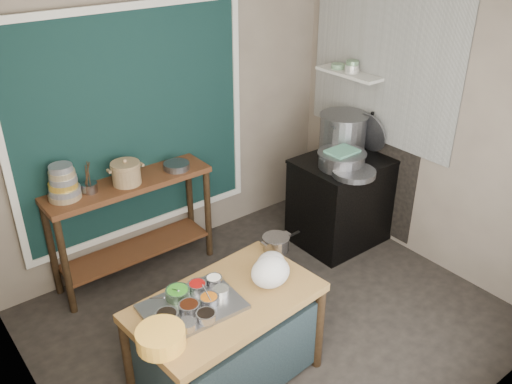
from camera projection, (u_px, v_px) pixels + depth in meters
floor at (272, 322)px, 4.46m from camera, size 3.50×3.00×0.02m
back_wall at (167, 110)px, 4.85m from camera, size 3.50×0.02×2.80m
left_wall at (17, 255)px, 2.84m from camera, size 0.02×3.00×2.80m
right_wall at (429, 114)px, 4.75m from camera, size 0.02×3.00×2.80m
curtain_panel at (134, 125)px, 4.65m from camera, size 2.10×0.02×1.90m
curtain_frame at (134, 126)px, 4.65m from camera, size 2.22×0.03×2.02m
tile_panel at (384, 51)px, 4.91m from camera, size 0.02×1.70×1.70m
soot_patch at (364, 163)px, 5.52m from camera, size 0.01×1.30×1.30m
wall_shelf at (349, 73)px, 5.18m from camera, size 0.22×0.70×0.03m
prep_table at (227, 342)px, 3.72m from camera, size 1.30×0.82×0.75m
back_counter at (134, 229)px, 4.82m from camera, size 1.45×0.40×0.95m
stove_block at (342, 201)px, 5.37m from camera, size 0.90×0.68×0.85m
stove_top at (346, 161)px, 5.16m from camera, size 0.92×0.69×0.03m
condiment_tray at (192, 307)px, 3.45m from camera, size 0.63×0.46×0.03m
condiment_bowls at (192, 302)px, 3.43m from camera, size 0.56×0.43×0.06m
yellow_basin at (161, 338)px, 3.14m from camera, size 0.35×0.35×0.11m
saucepan at (276, 244)px, 4.01m from camera, size 0.21×0.21×0.11m
plastic_bag_a at (270, 272)px, 3.62m from camera, size 0.32×0.29×0.21m
plastic_bag_b at (271, 263)px, 3.76m from camera, size 0.25×0.23×0.16m
bowl_stack at (63, 184)px, 4.27m from camera, size 0.26×0.26×0.29m
utensil_cup at (89, 187)px, 4.41m from camera, size 0.16×0.16×0.08m
ceramic_crock at (126, 174)px, 4.52m from camera, size 0.30×0.30×0.17m
wide_bowl at (177, 166)px, 4.80m from camera, size 0.29×0.29×0.06m
stock_pot at (343, 133)px, 5.26m from camera, size 0.61×0.61×0.38m
pot_lid at (369, 132)px, 5.24m from camera, size 0.10×0.40×0.40m
steamer at (342, 160)px, 4.98m from camera, size 0.50×0.50×0.15m
green_cloth at (342, 151)px, 4.94m from camera, size 0.28×0.22×0.02m
shallow_pan at (354, 173)px, 4.84m from camera, size 0.47×0.47×0.05m
shelf_bowl_stack at (352, 67)px, 5.13m from camera, size 0.14×0.14×0.11m
shelf_bowl_green at (338, 66)px, 5.27m from camera, size 0.15×0.15×0.05m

